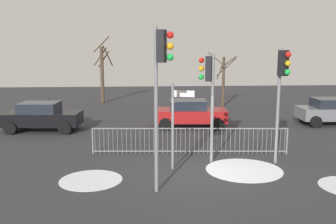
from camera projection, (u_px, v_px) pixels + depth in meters
The scene contains 13 objects.
ground_plane at pixel (199, 174), 12.73m from camera, with size 60.00×60.00×0.00m, color #2D2D33.
traffic_light_foreground_right at pixel (282, 80), 13.31m from camera, with size 0.37×0.55×4.23m.
traffic_light_mid_right at pixel (161, 73), 10.55m from camera, with size 0.55×0.37×4.80m.
traffic_light_mid_left at pixel (209, 83), 13.60m from camera, with size 0.56×0.36×4.02m.
direction_sign_post at pixel (174, 122), 13.01m from camera, with size 0.78×0.22×3.02m.
pedestrian_guard_railing at pixel (190, 141), 15.03m from camera, with size 7.81×0.63×1.07m.
car_red_trailing at pixel (190, 113), 20.24m from camera, with size 3.92×2.16×1.47m.
car_grey_near at pixel (333, 111), 20.91m from camera, with size 3.84×2.00×1.47m.
car_black_far at pixel (42, 116), 19.29m from camera, with size 3.92×2.17×1.47m.
bare_tree_left at pixel (223, 79), 27.21m from camera, with size 2.15×2.15×3.95m.
bare_tree_centre at pixel (102, 72), 29.10m from camera, with size 1.56×1.57×5.14m.
snow_patch_island at pixel (244, 170), 13.14m from camera, with size 2.66×2.66×0.01m, color white.
snow_patch_verge at pixel (91, 180), 12.12m from camera, with size 2.02×2.02×0.01m, color silver.
Camera 1 is at (-1.90, -12.10, 4.18)m, focal length 40.32 mm.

